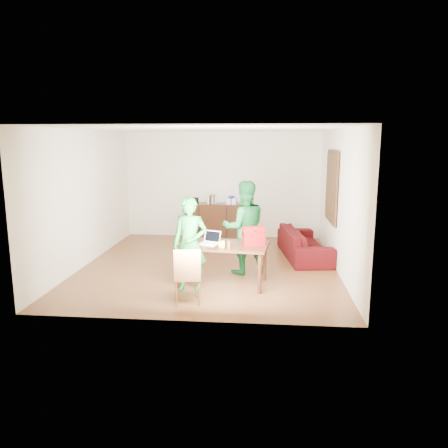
# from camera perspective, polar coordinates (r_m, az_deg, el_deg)

# --- Properties ---
(room) EXTENTS (5.20, 5.70, 2.90)m
(room) POSITION_cam_1_polar(r_m,az_deg,el_deg) (8.70, -1.76, 3.09)
(room) COLOR #4C2413
(room) RESTS_ON ground
(table) EXTENTS (1.63, 1.04, 0.72)m
(table) POSITION_cam_1_polar(r_m,az_deg,el_deg) (7.58, -0.14, -3.29)
(table) COLOR black
(table) RESTS_ON ground
(chair) EXTENTS (0.47, 0.45, 0.89)m
(chair) POSITION_cam_1_polar(r_m,az_deg,el_deg) (6.87, -4.78, -8.12)
(chair) COLOR brown
(chair) RESTS_ON ground
(person_near) EXTENTS (0.61, 0.42, 1.59)m
(person_near) POSITION_cam_1_polar(r_m,az_deg,el_deg) (7.26, -4.47, -2.67)
(person_near) COLOR #166521
(person_near) RESTS_ON ground
(person_far) EXTENTS (1.00, 0.87, 1.75)m
(person_far) POSITION_cam_1_polar(r_m,az_deg,el_deg) (8.20, 2.66, -0.46)
(person_far) COLOR #125520
(person_far) RESTS_ON ground
(laptop) EXTENTS (0.37, 0.31, 0.22)m
(laptop) POSITION_cam_1_polar(r_m,az_deg,el_deg) (7.53, -2.03, -2.35)
(laptop) COLOR white
(laptop) RESTS_ON table
(bananas) EXTENTS (0.15, 0.10, 0.05)m
(bananas) POSITION_cam_1_polar(r_m,az_deg,el_deg) (7.24, -0.30, -3.02)
(bananas) COLOR gold
(bananas) RESTS_ON table
(bottle) EXTENTS (0.07, 0.07, 0.17)m
(bottle) POSITION_cam_1_polar(r_m,az_deg,el_deg) (7.17, 0.64, -2.70)
(bottle) COLOR maroon
(bottle) RESTS_ON table
(red_bag) EXTENTS (0.41, 0.30, 0.27)m
(red_bag) POSITION_cam_1_polar(r_m,az_deg,el_deg) (7.43, 3.87, -1.84)
(red_bag) COLOR #710B07
(red_bag) RESTS_ON table
(sofa) EXTENTS (1.09, 2.17, 0.61)m
(sofa) POSITION_cam_1_polar(r_m,az_deg,el_deg) (9.57, 10.42, -2.49)
(sofa) COLOR #3D080B
(sofa) RESTS_ON ground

